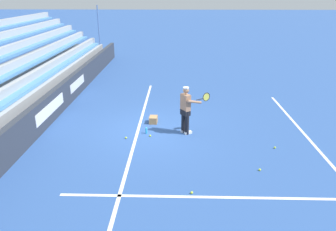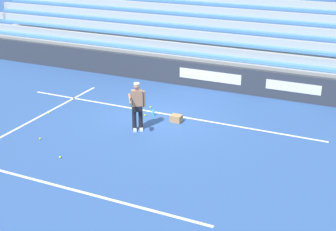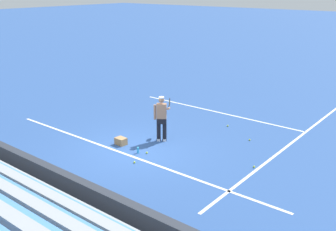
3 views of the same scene
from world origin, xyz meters
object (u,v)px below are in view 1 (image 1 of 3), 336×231
Objects in this scene: tennis_ball_stray_back at (192,193)px; tennis_ball_midcourt at (260,170)px; tennis_ball_by_box at (126,138)px; tennis_player at (186,110)px; water_bottle at (146,131)px; tennis_ball_toward_net at (275,148)px; tennis_ball_near_player at (150,136)px; ball_box_cardboard at (153,120)px.

tennis_ball_midcourt is (-1.19, 1.98, 0.00)m from tennis_ball_stray_back.
tennis_ball_midcourt is 1.00× the size of tennis_ball_by_box.
water_bottle is at bearing -86.56° from tennis_player.
tennis_ball_toward_net and tennis_ball_by_box have the same top height.
tennis_ball_toward_net is 1.00× the size of tennis_ball_near_player.
tennis_ball_stray_back is at bearing 15.47° from ball_box_cardboard.
ball_box_cardboard is 1.71m from tennis_ball_by_box.
tennis_ball_stray_back is at bearing 33.67° from tennis_ball_by_box.
tennis_player is 3.41m from tennis_ball_midcourt.
tennis_ball_by_box is at bearing -97.11° from tennis_ball_toward_net.
water_bottle reaches higher than tennis_ball_toward_net.
tennis_ball_near_player is 0.30× the size of water_bottle.
tennis_ball_stray_back is 1.00× the size of tennis_ball_toward_net.
tennis_ball_near_player is (0.35, -1.25, -0.86)m from tennis_player.
tennis_ball_by_box is at bearing -55.63° from water_bottle.
tennis_ball_midcourt is at bearing 120.90° from tennis_ball_stray_back.
tennis_ball_toward_net is (2.09, 4.11, -0.10)m from ball_box_cardboard.
tennis_ball_by_box is (-0.62, -4.96, 0.00)m from tennis_ball_toward_net.
tennis_ball_near_player is (-0.81, -4.13, 0.00)m from tennis_ball_toward_net.
water_bottle is at bearing -10.14° from ball_box_cardboard.
tennis_ball_stray_back is at bearing -59.10° from tennis_ball_midcourt.
ball_box_cardboard reaches higher than tennis_ball_stray_back.
tennis_ball_midcourt is at bearing 38.46° from tennis_player.
tennis_ball_stray_back is at bearing 21.93° from water_bottle.
tennis_player is 25.98× the size of tennis_ball_midcourt.
tennis_ball_toward_net is at bearing 75.92° from water_bottle.
water_bottle reaches higher than tennis_ball_stray_back.
tennis_ball_by_box is (0.19, -0.83, 0.00)m from tennis_ball_near_player.
water_bottle is at bearing 124.37° from tennis_ball_by_box.
water_bottle is (-0.46, 0.67, 0.08)m from tennis_ball_by_box.
tennis_ball_stray_back and tennis_ball_near_player have the same top height.
ball_box_cardboard is 4.61m from tennis_ball_toward_net.
water_bottle is at bearing -149.43° from tennis_ball_near_player.
ball_box_cardboard reaches higher than tennis_ball_midcourt.
tennis_ball_toward_net is at bearing 82.89° from tennis_ball_by_box.
tennis_ball_toward_net is at bearing 150.10° from tennis_ball_midcourt.
tennis_ball_midcourt is at bearing 43.03° from ball_box_cardboard.
ball_box_cardboard is 6.06× the size of tennis_ball_stray_back.
tennis_ball_toward_net is at bearing 132.99° from tennis_ball_stray_back.
ball_box_cardboard is at bearing 150.04° from tennis_ball_by_box.
tennis_ball_toward_net is (-2.61, 2.80, 0.00)m from tennis_ball_stray_back.
tennis_player reaches higher than ball_box_cardboard.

